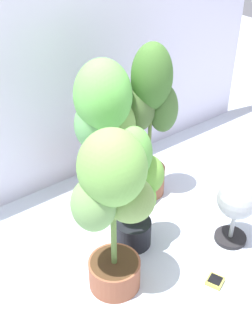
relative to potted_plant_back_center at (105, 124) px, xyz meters
name	(u,v)px	position (x,y,z in m)	size (l,w,h in m)	color
ground_plane	(147,252)	(-0.07, -0.48, -0.57)	(8.00, 8.00, 0.00)	silver
mylar_back_wall	(52,31)	(-0.07, 0.38, 0.43)	(3.20, 0.01, 2.00)	silver
potted_plant_back_center	(105,124)	(0.00, 0.00, 0.00)	(0.44, 0.44, 0.94)	brown
potted_plant_back_right	(151,111)	(0.28, -0.07, 0.02)	(0.35, 0.29, 0.99)	#92553C
potted_plant_center	(136,184)	(-0.08, -0.38, -0.16)	(0.36, 0.30, 0.74)	black
potted_plant_front_left	(113,201)	(-0.34, -0.54, -0.02)	(0.42, 0.38, 0.89)	#985439
hygrometer_box	(215,281)	(0.07, -0.85, -0.56)	(0.10, 0.10, 0.03)	#CAC54B
floor_fan	(237,202)	(0.37, -0.68, -0.30)	(0.31, 0.31, 0.41)	black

